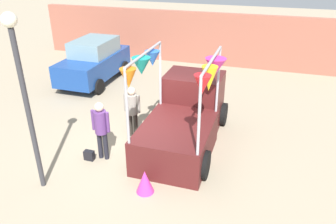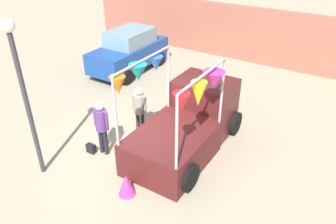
{
  "view_description": "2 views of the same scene",
  "coord_description": "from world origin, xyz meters",
  "px_view_note": "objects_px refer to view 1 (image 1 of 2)",
  "views": [
    {
      "loc": [
        3.25,
        -7.66,
        5.27
      ],
      "look_at": [
        0.8,
        0.07,
        1.3
      ],
      "focal_mm": 35.0,
      "sensor_mm": 36.0,
      "label": 1
    },
    {
      "loc": [
        4.96,
        -6.47,
        6.02
      ],
      "look_at": [
        0.79,
        0.19,
        1.43
      ],
      "focal_mm": 35.0,
      "sensor_mm": 36.0,
      "label": 2
    }
  ],
  "objects_px": {
    "handbag": "(89,155)",
    "person_customer": "(101,126)",
    "parked_car": "(94,61)",
    "street_lamp": "(22,83)",
    "person_vendor": "(132,107)",
    "folded_kite_bundle_magenta": "(145,182)",
    "vendor_truck": "(186,114)"
  },
  "relations": [
    {
      "from": "parked_car",
      "to": "folded_kite_bundle_magenta",
      "type": "distance_m",
      "value": 8.1
    },
    {
      "from": "person_customer",
      "to": "street_lamp",
      "type": "relative_size",
      "value": 0.41
    },
    {
      "from": "street_lamp",
      "to": "folded_kite_bundle_magenta",
      "type": "distance_m",
      "value": 3.55
    },
    {
      "from": "vendor_truck",
      "to": "person_customer",
      "type": "bearing_deg",
      "value": -138.37
    },
    {
      "from": "vendor_truck",
      "to": "handbag",
      "type": "distance_m",
      "value": 3.07
    },
    {
      "from": "person_vendor",
      "to": "folded_kite_bundle_magenta",
      "type": "distance_m",
      "value": 2.84
    },
    {
      "from": "vendor_truck",
      "to": "street_lamp",
      "type": "height_order",
      "value": "street_lamp"
    },
    {
      "from": "handbag",
      "to": "folded_kite_bundle_magenta",
      "type": "relative_size",
      "value": 0.47
    },
    {
      "from": "handbag",
      "to": "street_lamp",
      "type": "distance_m",
      "value": 2.97
    },
    {
      "from": "vendor_truck",
      "to": "folded_kite_bundle_magenta",
      "type": "relative_size",
      "value": 6.73
    },
    {
      "from": "street_lamp",
      "to": "person_vendor",
      "type": "bearing_deg",
      "value": 67.78
    },
    {
      "from": "folded_kite_bundle_magenta",
      "to": "handbag",
      "type": "bearing_deg",
      "value": 158.03
    },
    {
      "from": "handbag",
      "to": "street_lamp",
      "type": "height_order",
      "value": "street_lamp"
    },
    {
      "from": "street_lamp",
      "to": "folded_kite_bundle_magenta",
      "type": "relative_size",
      "value": 7.05
    },
    {
      "from": "folded_kite_bundle_magenta",
      "to": "vendor_truck",
      "type": "bearing_deg",
      "value": 83.93
    },
    {
      "from": "street_lamp",
      "to": "vendor_truck",
      "type": "bearing_deg",
      "value": 49.15
    },
    {
      "from": "parked_car",
      "to": "person_customer",
      "type": "distance_m",
      "value": 6.32
    },
    {
      "from": "vendor_truck",
      "to": "parked_car",
      "type": "distance_m",
      "value": 6.36
    },
    {
      "from": "handbag",
      "to": "person_customer",
      "type": "bearing_deg",
      "value": 29.74
    },
    {
      "from": "person_customer",
      "to": "street_lamp",
      "type": "xyz_separation_m",
      "value": [
        -0.89,
        -1.54,
        1.69
      ]
    },
    {
      "from": "vendor_truck",
      "to": "parked_car",
      "type": "relative_size",
      "value": 1.01
    },
    {
      "from": "person_vendor",
      "to": "folded_kite_bundle_magenta",
      "type": "xyz_separation_m",
      "value": [
        1.33,
        -2.41,
        -0.7
      ]
    },
    {
      "from": "vendor_truck",
      "to": "person_vendor",
      "type": "xyz_separation_m",
      "value": [
        -1.62,
        -0.32,
        0.15
      ]
    },
    {
      "from": "person_customer",
      "to": "parked_car",
      "type": "bearing_deg",
      "value": 120.73
    },
    {
      "from": "person_customer",
      "to": "handbag",
      "type": "xyz_separation_m",
      "value": [
        -0.35,
        -0.2,
        -0.9
      ]
    },
    {
      "from": "folded_kite_bundle_magenta",
      "to": "person_customer",
      "type": "bearing_deg",
      "value": 148.57
    },
    {
      "from": "vendor_truck",
      "to": "person_customer",
      "type": "distance_m",
      "value": 2.59
    },
    {
      "from": "handbag",
      "to": "parked_car",
      "type": "bearing_deg",
      "value": 117.08
    },
    {
      "from": "person_vendor",
      "to": "handbag",
      "type": "xyz_separation_m",
      "value": [
        -0.66,
        -1.6,
        -0.86
      ]
    },
    {
      "from": "parked_car",
      "to": "folded_kite_bundle_magenta",
      "type": "bearing_deg",
      "value": -52.87
    },
    {
      "from": "vendor_truck",
      "to": "street_lamp",
      "type": "distance_m",
      "value": 4.7
    },
    {
      "from": "handbag",
      "to": "street_lamp",
      "type": "relative_size",
      "value": 0.07
    }
  ]
}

